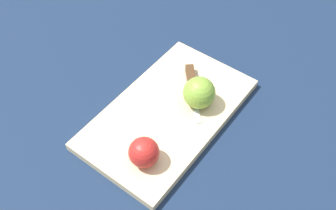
# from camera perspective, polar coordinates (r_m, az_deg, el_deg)

# --- Properties ---
(ground_plane) EXTENTS (4.00, 4.00, 0.00)m
(ground_plane) POSITION_cam_1_polar(r_m,az_deg,el_deg) (0.93, 0.00, -1.59)
(ground_plane) COLOR #14233D
(cutting_board) EXTENTS (0.43, 0.27, 0.02)m
(cutting_board) POSITION_cam_1_polar(r_m,az_deg,el_deg) (0.92, 0.00, -1.20)
(cutting_board) COLOR #D1B789
(cutting_board) RESTS_ON ground_plane
(apple_half_left) EXTENTS (0.06, 0.06, 0.06)m
(apple_half_left) POSITION_cam_1_polar(r_m,az_deg,el_deg) (0.81, -3.50, -6.85)
(apple_half_left) COLOR red
(apple_half_left) RESTS_ON cutting_board
(apple_half_right) EXTENTS (0.07, 0.07, 0.07)m
(apple_half_right) POSITION_cam_1_polar(r_m,az_deg,el_deg) (0.90, 4.54, 1.76)
(apple_half_right) COLOR olive
(apple_half_right) RESTS_ON cutting_board
(knife) EXTENTS (0.14, 0.12, 0.02)m
(knife) POSITION_cam_1_polar(r_m,az_deg,el_deg) (0.96, 3.44, 3.55)
(knife) COLOR silver
(knife) RESTS_ON cutting_board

